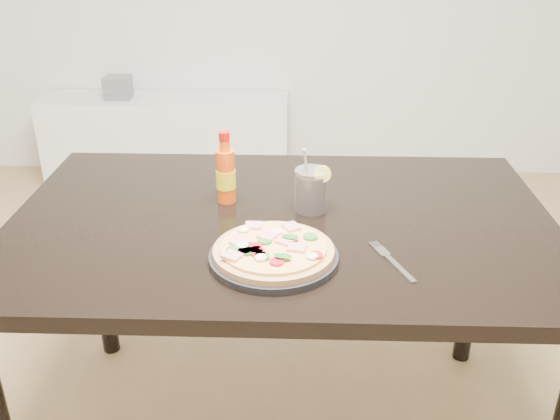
{
  "coord_description": "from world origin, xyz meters",
  "views": [
    {
      "loc": [
        -0.03,
        -1.35,
        1.47
      ],
      "look_at": [
        -0.07,
        -0.04,
        0.83
      ],
      "focal_mm": 40.0,
      "sensor_mm": 36.0,
      "label": 1
    }
  ],
  "objects_px": {
    "plate": "(274,257)",
    "pizza": "(273,249)",
    "cola_cup": "(311,191)",
    "media_console": "(167,140)",
    "hot_sauce_bottle": "(226,174)",
    "dining_table": "(282,246)",
    "fork": "(391,260)"
  },
  "relations": [
    {
      "from": "hot_sauce_bottle",
      "to": "media_console",
      "type": "distance_m",
      "value": 2.06
    },
    {
      "from": "pizza",
      "to": "cola_cup",
      "type": "xyz_separation_m",
      "value": [
        0.09,
        0.27,
        0.03
      ]
    },
    {
      "from": "plate",
      "to": "hot_sauce_bottle",
      "type": "xyz_separation_m",
      "value": [
        -0.14,
        0.31,
        0.07
      ]
    },
    {
      "from": "dining_table",
      "to": "cola_cup",
      "type": "relative_size",
      "value": 7.96
    },
    {
      "from": "plate",
      "to": "dining_table",
      "type": "bearing_deg",
      "value": 87.05
    },
    {
      "from": "plate",
      "to": "media_console",
      "type": "height_order",
      "value": "plate"
    },
    {
      "from": "cola_cup",
      "to": "media_console",
      "type": "relative_size",
      "value": 0.13
    },
    {
      "from": "plate",
      "to": "pizza",
      "type": "height_order",
      "value": "pizza"
    },
    {
      "from": "pizza",
      "to": "cola_cup",
      "type": "relative_size",
      "value": 1.56
    },
    {
      "from": "plate",
      "to": "fork",
      "type": "height_order",
      "value": "plate"
    },
    {
      "from": "pizza",
      "to": "media_console",
      "type": "height_order",
      "value": "pizza"
    },
    {
      "from": "dining_table",
      "to": "cola_cup",
      "type": "xyz_separation_m",
      "value": [
        0.08,
        0.05,
        0.14
      ]
    },
    {
      "from": "plate",
      "to": "media_console",
      "type": "bearing_deg",
      "value": 108.06
    },
    {
      "from": "plate",
      "to": "cola_cup",
      "type": "relative_size",
      "value": 1.67
    },
    {
      "from": "plate",
      "to": "pizza",
      "type": "bearing_deg",
      "value": -175.37
    },
    {
      "from": "fork",
      "to": "cola_cup",
      "type": "bearing_deg",
      "value": 102.42
    },
    {
      "from": "dining_table",
      "to": "hot_sauce_bottle",
      "type": "distance_m",
      "value": 0.24
    },
    {
      "from": "pizza",
      "to": "fork",
      "type": "bearing_deg",
      "value": 0.94
    },
    {
      "from": "pizza",
      "to": "media_console",
      "type": "xyz_separation_m",
      "value": [
        -0.72,
        2.2,
        -0.53
      ]
    },
    {
      "from": "plate",
      "to": "pizza",
      "type": "distance_m",
      "value": 0.02
    },
    {
      "from": "pizza",
      "to": "fork",
      "type": "distance_m",
      "value": 0.27
    },
    {
      "from": "pizza",
      "to": "cola_cup",
      "type": "height_order",
      "value": "cola_cup"
    },
    {
      "from": "hot_sauce_bottle",
      "to": "media_console",
      "type": "relative_size",
      "value": 0.14
    },
    {
      "from": "dining_table",
      "to": "plate",
      "type": "bearing_deg",
      "value": -92.95
    },
    {
      "from": "hot_sauce_bottle",
      "to": "media_console",
      "type": "xyz_separation_m",
      "value": [
        -0.58,
        1.89,
        -0.58
      ]
    },
    {
      "from": "plate",
      "to": "media_console",
      "type": "distance_m",
      "value": 2.37
    },
    {
      "from": "pizza",
      "to": "hot_sauce_bottle",
      "type": "xyz_separation_m",
      "value": [
        -0.14,
        0.31,
        0.05
      ]
    },
    {
      "from": "dining_table",
      "to": "plate",
      "type": "xyz_separation_m",
      "value": [
        -0.01,
        -0.22,
        0.09
      ]
    },
    {
      "from": "hot_sauce_bottle",
      "to": "cola_cup",
      "type": "height_order",
      "value": "hot_sauce_bottle"
    },
    {
      "from": "dining_table",
      "to": "media_console",
      "type": "relative_size",
      "value": 1.0
    },
    {
      "from": "plate",
      "to": "cola_cup",
      "type": "xyz_separation_m",
      "value": [
        0.09,
        0.27,
        0.05
      ]
    },
    {
      "from": "dining_table",
      "to": "hot_sauce_bottle",
      "type": "height_order",
      "value": "hot_sauce_bottle"
    }
  ]
}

